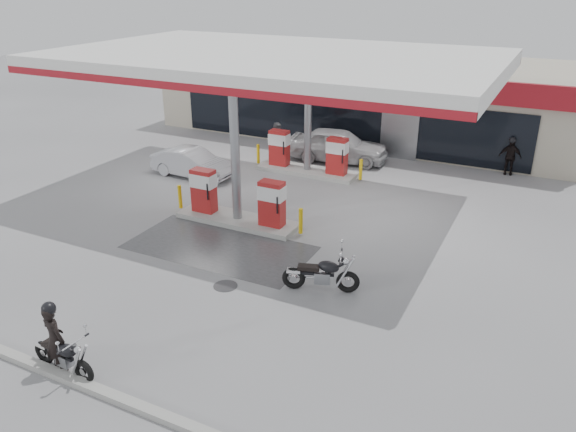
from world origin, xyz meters
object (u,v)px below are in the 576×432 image
at_px(pump_island_near, 237,204).
at_px(hatchback_silver, 192,163).
at_px(main_motorcycle, 64,357).
at_px(attendant, 278,142).
at_px(biker_main, 55,339).
at_px(pump_island_far, 307,158).
at_px(sedan_white, 339,145).
at_px(parked_car_right, 501,147).
at_px(parked_motorcycle, 322,275).
at_px(biker_walking, 510,157).
at_px(parked_car_left, 271,118).

bearing_deg(pump_island_near, hatchback_silver, 142.16).
distance_m(main_motorcycle, attendant, 16.05).
height_order(main_motorcycle, biker_main, biker_main).
relative_size(pump_island_near, biker_main, 3.06).
height_order(pump_island_near, attendant, attendant).
bearing_deg(main_motorcycle, attendant, 104.28).
bearing_deg(pump_island_far, main_motorcycle, -86.84).
bearing_deg(attendant, biker_main, -159.47).
bearing_deg(main_motorcycle, sedan_white, 94.96).
distance_m(main_motorcycle, parked_car_right, 21.82).
xyz_separation_m(parked_motorcycle, biker_walking, (3.48, 12.78, 0.30)).
distance_m(main_motorcycle, biker_walking, 19.96).
bearing_deg(parked_car_left, sedan_white, -124.76).
relative_size(main_motorcycle, sedan_white, 0.41).
relative_size(pump_island_far, parked_car_right, 1.26).
xyz_separation_m(pump_island_far, biker_main, (0.63, -14.79, 0.13)).
distance_m(attendant, parked_car_right, 10.66).
xyz_separation_m(attendant, parked_car_right, (9.40, 5.00, -0.36)).
distance_m(pump_island_far, biker_main, 14.80).
height_order(pump_island_far, parked_motorcycle, pump_island_far).
height_order(pump_island_near, main_motorcycle, pump_island_near).
relative_size(pump_island_near, sedan_white, 1.12).
bearing_deg(parked_motorcycle, biker_main, -142.71).
height_order(main_motorcycle, sedan_white, sedan_white).
xyz_separation_m(pump_island_far, main_motorcycle, (0.82, -14.80, -0.28)).
xyz_separation_m(main_motorcycle, parked_car_left, (-5.85, 20.80, 0.18)).
height_order(main_motorcycle, hatchback_silver, hatchback_silver).
distance_m(pump_island_near, parked_car_right, 14.11).
bearing_deg(parked_car_right, main_motorcycle, 165.88).
relative_size(attendant, hatchback_silver, 0.50).
xyz_separation_m(pump_island_far, parked_car_right, (7.42, 6.00, -0.14)).
relative_size(main_motorcycle, parked_car_left, 0.45).
height_order(pump_island_near, biker_walking, pump_island_near).
bearing_deg(attendant, main_motorcycle, -158.80).
relative_size(sedan_white, hatchback_silver, 1.23).
bearing_deg(pump_island_near, sedan_white, 85.80).
relative_size(pump_island_near, parked_car_right, 1.26).
bearing_deg(parked_motorcycle, pump_island_near, 128.31).
bearing_deg(hatchback_silver, parked_car_left, 6.80).
bearing_deg(parked_car_right, parked_motorcycle, 172.70).
xyz_separation_m(pump_island_near, attendant, (-1.98, 7.00, 0.21)).
xyz_separation_m(parked_motorcycle, sedan_white, (-3.96, 11.18, 0.28)).
xyz_separation_m(parked_car_right, biker_walking, (0.62, -2.20, 0.24)).
height_order(main_motorcycle, parked_motorcycle, parked_motorcycle).
bearing_deg(biker_main, main_motorcycle, -171.59).
bearing_deg(biker_walking, sedan_white, -177.00).
relative_size(sedan_white, attendant, 2.49).
height_order(parked_motorcycle, attendant, attendant).
bearing_deg(biker_main, parked_motorcycle, -112.58).
bearing_deg(parked_car_right, pump_island_near, 151.76).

